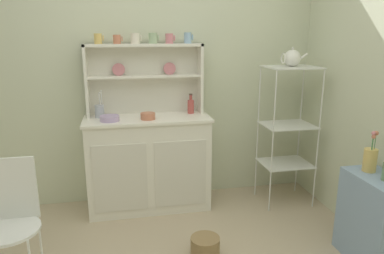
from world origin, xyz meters
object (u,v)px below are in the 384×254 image
Objects in this scene: wire_chair at (10,215)px; bowl_mixing_large at (110,118)px; floor_basket at (205,247)px; flower_vase at (370,159)px; utensil_jar at (100,111)px; porcelain_teapot at (292,58)px; bakers_rack at (288,119)px; cup_gold_0 at (98,39)px; hutch_cabinet at (149,162)px; side_shelf_blue at (374,221)px; jam_bottle at (191,106)px; hutch_shelf_unit at (144,73)px.

bowl_mixing_large reaches higher than wire_chair.
flower_vase is (1.13, -0.16, 0.65)m from floor_basket.
utensil_jar is 1.74m from porcelain_teapot.
bakers_rack is 1.81m from cup_gold_0.
utensil_jar is at bearing 169.19° from hutch_cabinet.
porcelain_teapot is at bearing 37.99° from floor_basket.
flower_vase is (1.45, -1.04, 0.29)m from hutch_cabinet.
wire_chair is at bearing -132.96° from hutch_cabinet.
cup_gold_0 reaches higher than wire_chair.
wire_chair is at bearing 175.61° from side_shelf_blue.
hutch_cabinet is 0.64m from jam_bottle.
flower_vase is (0.18, -0.90, -0.63)m from porcelain_teapot.
bowl_mixing_large is 2.02m from flower_vase.
utensil_jar is 1.01× the size of porcelain_teapot.
flower_vase is at bearing -32.37° from cup_gold_0.
hutch_shelf_unit reaches higher than bakers_rack.
floor_basket is 1.46m from utensil_jar.
side_shelf_blue is at bearing -50.05° from jam_bottle.
wire_chair is 1.13m from bowl_mixing_large.
flower_vase reaches higher than bowl_mixing_large.
jam_bottle reaches higher than side_shelf_blue.
wire_chair is 2.90× the size of flower_vase.
jam_bottle is 0.62× the size of flower_vase.
wire_chair is (-2.35, 0.18, 0.20)m from side_shelf_blue.
hutch_shelf_unit is 0.49m from cup_gold_0.
hutch_cabinet is at bearing -90.00° from hutch_shelf_unit.
jam_bottle is 0.81m from utensil_jar.
bowl_mixing_large is (-1.59, 0.07, 0.06)m from bakers_rack.
hutch_shelf_unit is 0.51m from jam_bottle.
cup_gold_0 is (-1.83, 1.28, 1.20)m from side_shelf_blue.
utensil_jar is at bearing 119.41° from bowl_mixing_large.
hutch_shelf_unit is 6.37× the size of bowl_mixing_large.
bowl_mixing_large is at bearing 177.65° from porcelain_teapot.
bowl_mixing_large is (-0.64, 0.80, 0.80)m from floor_basket.
jam_bottle reaches higher than hutch_cabinet.
hutch_shelf_unit is at bearing 137.65° from side_shelf_blue.
jam_bottle is (0.41, -0.08, -0.30)m from hutch_shelf_unit.
bowl_mixing_large is (0.06, -0.20, -0.65)m from cup_gold_0.
hutch_cabinet is 1.57m from porcelain_teapot.
floor_basket is at bearing 33.44° from wire_chair.
bakers_rack is 2.35m from wire_chair.
wire_chair is at bearing -158.97° from bakers_rack.
bakers_rack is at bearing 0.00° from porcelain_teapot.
hutch_shelf_unit is at bearing 36.38° from bowl_mixing_large.
hutch_cabinet is at bearing 76.01° from wire_chair.
bakers_rack is at bearing -13.38° from hutch_shelf_unit.
hutch_shelf_unit is 2.16m from side_shelf_blue.
bakers_rack is at bearing -8.99° from cup_gold_0.
hutch_cabinet is at bearing 12.87° from bowl_mixing_large.
hutch_cabinet is 1.00m from floor_basket.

